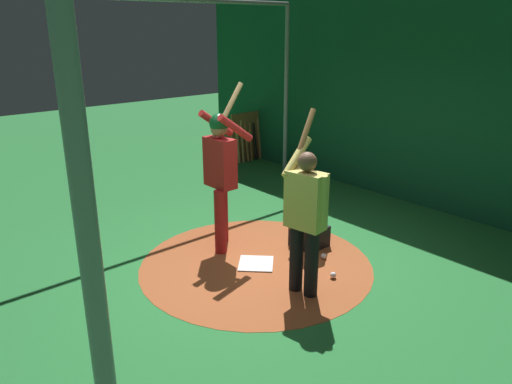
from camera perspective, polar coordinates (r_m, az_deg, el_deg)
ground_plane at (r=6.14m, az=-0.00°, el=-8.42°), size 26.59×26.59×0.00m
dirt_circle at (r=6.14m, az=-0.00°, el=-8.39°), size 2.86×2.86×0.01m
home_plate at (r=6.13m, az=-0.00°, el=-8.32°), size 0.59×0.59×0.01m
batter at (r=6.25m, az=-4.12°, el=2.82°), size 0.68×0.49×2.13m
catcher at (r=6.49m, az=6.05°, el=-3.41°), size 0.58×0.40×0.94m
visitor at (r=5.19m, az=5.78°, el=-2.56°), size 0.54×0.54×1.98m
back_wall at (r=8.27m, az=19.08°, el=10.81°), size 0.23×10.59×3.57m
cage_frame at (r=5.48m, az=-0.00°, el=13.02°), size 6.11×5.27×3.21m
bat_rack at (r=10.77m, az=-0.31°, el=6.41°), size 1.18×0.20×1.05m
baseball_0 at (r=5.87m, az=8.97°, el=-9.54°), size 0.07×0.07×0.07m
baseball_1 at (r=6.30m, az=7.88°, el=-7.41°), size 0.07×0.07×0.07m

